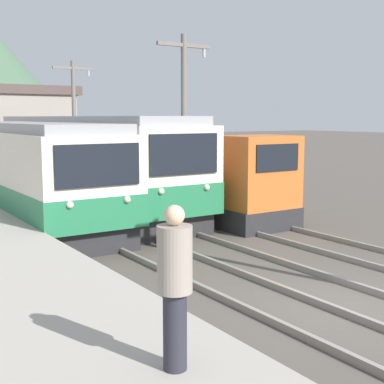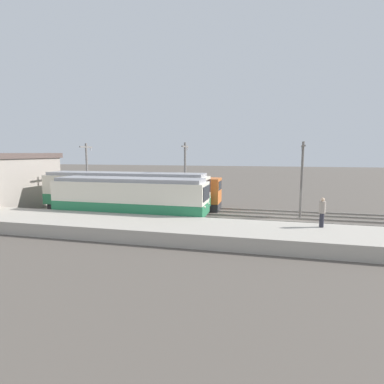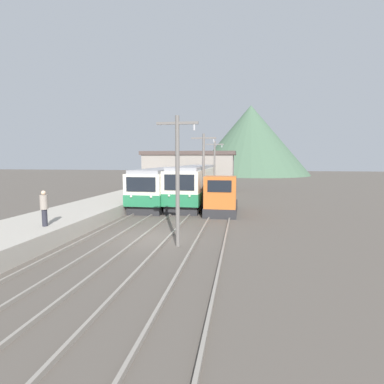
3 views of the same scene
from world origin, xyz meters
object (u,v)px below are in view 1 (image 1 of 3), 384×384
at_px(commuter_train_left, 27,175).
at_px(shunting_locomotive, 227,186).
at_px(person_on_platform, 175,281).
at_px(commuter_train_center, 83,165).
at_px(catenary_mast_far, 74,120).
at_px(catenary_mast_mid, 184,121).

distance_m(commuter_train_left, shunting_locomotive, 6.94).
xyz_separation_m(shunting_locomotive, person_on_platform, (-8.25, -9.95, 0.64)).
bearing_deg(person_on_platform, commuter_train_left, 79.89).
relative_size(shunting_locomotive, person_on_platform, 3.14).
height_order(commuter_train_left, commuter_train_center, commuter_train_center).
bearing_deg(shunting_locomotive, catenary_mast_far, 98.23).
xyz_separation_m(commuter_train_center, shunting_locomotive, (3.00, -5.58, -0.47)).
distance_m(shunting_locomotive, person_on_platform, 12.94).
xyz_separation_m(shunting_locomotive, catenary_mast_mid, (-1.49, 0.43, 2.23)).
height_order(catenary_mast_mid, person_on_platform, catenary_mast_mid).
relative_size(catenary_mast_mid, catenary_mast_far, 1.00).
bearing_deg(catenary_mast_far, commuter_train_left, -123.45).
bearing_deg(shunting_locomotive, catenary_mast_mid, 164.03).
bearing_deg(commuter_train_center, commuter_train_left, -147.43).
relative_size(commuter_train_left, catenary_mast_mid, 1.99).
xyz_separation_m(commuter_train_center, person_on_platform, (-5.25, -15.54, 0.17)).
xyz_separation_m(commuter_train_left, catenary_mast_mid, (4.31, -3.37, 1.85)).
bearing_deg(commuter_train_center, shunting_locomotive, -61.75).
relative_size(shunting_locomotive, catenary_mast_far, 0.91).
relative_size(commuter_train_center, shunting_locomotive, 2.66).
bearing_deg(shunting_locomotive, commuter_train_left, 146.81).
bearing_deg(commuter_train_center, catenary_mast_far, 72.32).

